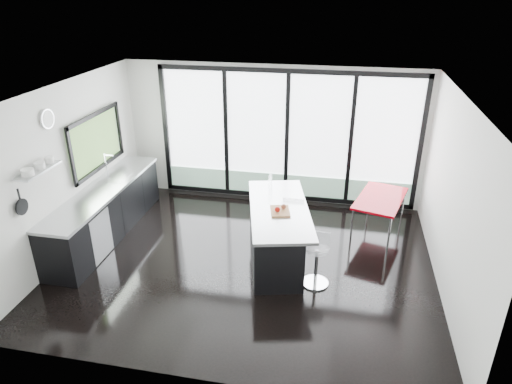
% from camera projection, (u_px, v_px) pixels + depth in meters
% --- Properties ---
extents(floor, '(6.00, 5.00, 0.00)m').
position_uv_depth(floor, '(247.00, 262.00, 7.54)').
color(floor, black).
rests_on(floor, ground).
extents(ceiling, '(6.00, 5.00, 0.00)m').
position_uv_depth(ceiling, '(245.00, 93.00, 6.36)').
color(ceiling, white).
rests_on(ceiling, wall_back).
extents(wall_back, '(6.00, 0.09, 2.80)m').
position_uv_depth(wall_back, '(285.00, 143.00, 9.15)').
color(wall_back, silver).
rests_on(wall_back, ground).
extents(wall_front, '(6.00, 0.00, 2.80)m').
position_uv_depth(wall_front, '(194.00, 281.00, 4.73)').
color(wall_front, silver).
rests_on(wall_front, ground).
extents(wall_left, '(0.26, 5.00, 2.80)m').
position_uv_depth(wall_left, '(76.00, 155.00, 7.65)').
color(wall_left, silver).
rests_on(wall_left, ground).
extents(wall_right, '(0.00, 5.00, 2.80)m').
position_uv_depth(wall_right, '(454.00, 202.00, 6.42)').
color(wall_right, silver).
rests_on(wall_right, ground).
extents(counter_cabinets, '(0.69, 3.24, 1.36)m').
position_uv_depth(counter_cabinets, '(106.00, 212.00, 8.17)').
color(counter_cabinets, black).
rests_on(counter_cabinets, floor).
extents(island, '(1.42, 2.36, 1.17)m').
position_uv_depth(island, '(274.00, 232.00, 7.54)').
color(island, black).
rests_on(island, floor).
extents(bar_stool_near, '(0.44, 0.44, 0.65)m').
position_uv_depth(bar_stool_near, '(316.00, 266.00, 6.87)').
color(bar_stool_near, silver).
rests_on(bar_stool_near, floor).
extents(bar_stool_far, '(0.46, 0.46, 0.73)m').
position_uv_depth(bar_stool_far, '(291.00, 234.00, 7.65)').
color(bar_stool_far, silver).
rests_on(bar_stool_far, floor).
extents(red_table, '(1.07, 1.46, 0.70)m').
position_uv_depth(red_table, '(378.00, 215.00, 8.31)').
color(red_table, '#A2000B').
rests_on(red_table, floor).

